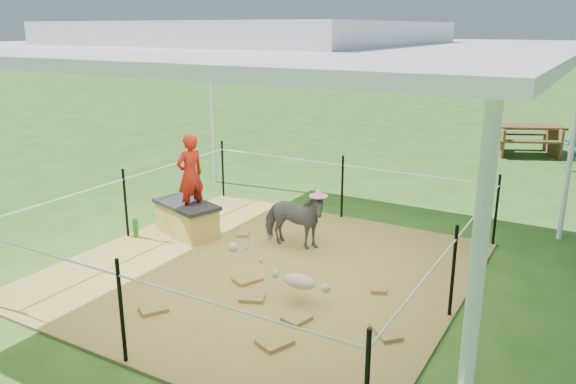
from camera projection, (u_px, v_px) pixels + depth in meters
The scene contains 13 objects.
ground at pixel (263, 271), 6.81m from camera, with size 90.00×90.00×0.00m, color #2D5919.
hay_patch at pixel (263, 270), 6.81m from camera, with size 4.60×4.60×0.03m, color brown.
canopy_tent at pixel (260, 42), 6.05m from camera, with size 6.30×6.30×2.90m.
rope_fence at pixel (263, 221), 6.63m from camera, with size 4.54×4.54×1.00m.
straw_bale at pixel (187, 220), 7.89m from camera, with size 0.94×0.47×0.42m, color #B49A41.
dark_cloth at pixel (186, 204), 7.82m from camera, with size 1.00×0.52×0.05m, color black.
woman at pixel (190, 168), 7.62m from camera, with size 0.41×0.27×1.12m, color #AE1C10.
green_bottle at pixel (136, 228), 7.80m from camera, with size 0.07×0.07×0.26m, color #1A7722.
pony at pixel (294, 220), 7.37m from camera, with size 0.41×0.91×0.77m, color #48484D.
pink_hat at pixel (294, 188), 7.25m from camera, with size 0.24×0.24×0.11m, color pink.
foal at pixel (299, 279), 5.91m from camera, with size 0.96×0.53×0.53m, color #C1AC8D, non-canonical shape.
picnic_table_near at pixel (525, 140), 13.00m from camera, with size 1.62×1.17×0.67m, color #50301B.
distant_person at pixel (575, 146), 11.43m from camera, with size 0.49×0.39×1.02m, color #346DC3.
Camera 1 is at (3.40, -5.27, 2.85)m, focal length 35.00 mm.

